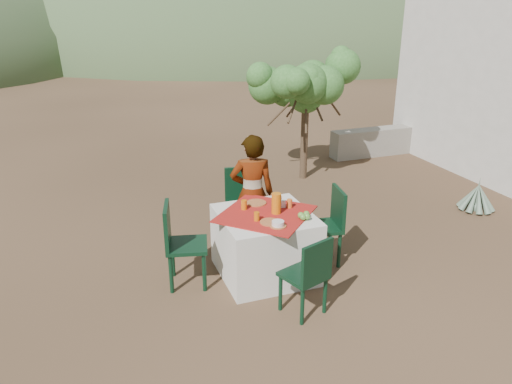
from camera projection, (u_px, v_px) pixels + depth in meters
The scene contains 24 objects.
ground at pixel (300, 254), 6.29m from camera, with size 160.00×160.00×0.00m, color #372619.
table at pixel (265, 244), 5.72m from camera, with size 1.30×1.30×0.76m.
chair_far at pixel (242, 199), 6.61m from camera, with size 0.49×0.49×0.94m.
chair_near at pixel (309, 273), 4.92m from camera, with size 0.50×0.50×0.86m.
chair_left at pixel (179, 241), 5.45m from camera, with size 0.54×0.54×0.96m.
chair_right at pixel (328, 222), 5.94m from camera, with size 0.50×0.50×0.93m.
person at pixel (252, 193), 6.19m from camera, with size 0.55×0.36×1.50m, color #8C6651.
shrub_tree at pixel (308, 90), 8.49m from camera, with size 1.68×1.64×1.97m.
agave at pixel (477, 198), 7.54m from camera, with size 0.55×0.55×0.58m.
stone_wall at pixel (390, 140), 10.32m from camera, with size 2.60×0.35×0.55m, color gray.
hill_near_right at pixel (250, 38), 41.66m from camera, with size 48.00×48.00×20.00m, color #314B2A.
hill_far_center at pixel (49, 31), 50.57m from camera, with size 60.00×60.00×24.00m, color slate.
hill_far_right at pixel (355, 28), 55.53m from camera, with size 36.00×36.00×14.00m, color slate.
plate_far at pixel (256, 203), 5.85m from camera, with size 0.24×0.24×0.01m, color brown.
plate_near at pixel (270, 222), 5.35m from camera, with size 0.21×0.21×0.01m, color brown.
glass_far at pixel (244, 205), 5.67m from camera, with size 0.07×0.07×0.11m, color #D2640D.
glass_near at pixel (257, 216), 5.38m from camera, with size 0.06×0.06×0.10m, color #D2640D.
juice_pitcher at pixel (276, 203), 5.55m from camera, with size 0.11×0.11×0.24m, color #D2640D.
bowl_plate at pixel (278, 226), 5.26m from camera, with size 0.18×0.18×0.01m, color brown.
white_bowl at pixel (278, 223), 5.25m from camera, with size 0.13×0.13×0.05m, color silver.
jar_left at pixel (290, 203), 5.72m from camera, with size 0.06×0.06×0.10m, color orange.
jar_right at pixel (279, 200), 5.81m from camera, with size 0.06×0.06×0.10m, color orange.
napkin_holder at pixel (282, 204), 5.73m from camera, with size 0.07×0.04×0.09m, color silver.
fruit_cluster at pixel (304, 216), 5.43m from camera, with size 0.14×0.13×0.07m.
Camera 1 is at (-2.43, -5.05, 3.00)m, focal length 35.00 mm.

